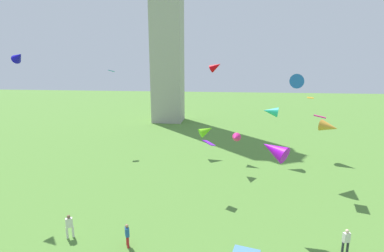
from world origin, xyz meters
name	(u,v)px	position (x,y,z in m)	size (l,w,h in m)	color
person_1	(127,234)	(-5.09, 8.89, 0.95)	(0.43, 0.50, 1.67)	red
person_2	(69,225)	(-9.57, 9.38, 1.01)	(0.54, 0.46, 1.79)	silver
person_3	(346,240)	(9.50, 9.92, 0.99)	(0.52, 0.40, 1.75)	#2D3338
kite_flying_0	(310,98)	(12.52, 31.37, 7.93)	(0.85, 0.60, 0.21)	gold
kite_flying_1	(271,111)	(6.99, 28.17, 6.52)	(2.13, 1.65, 1.44)	#25C6A2
kite_flying_2	(274,150)	(4.98, 12.69, 6.18)	(2.50, 2.32, 1.80)	#A40CD1
kite_flying_3	(300,80)	(9.28, 24.34, 10.66)	(2.51, 2.80, 1.78)	blue
kite_flying_4	(236,138)	(2.57, 23.48, 4.19)	(1.32, 1.72, 1.19)	#DC2079
kite_flying_5	(320,116)	(10.24, 19.74, 7.47)	(1.50, 1.83, 0.47)	#CD226F
kite_flying_6	(209,143)	(-0.06, 17.35, 5.21)	(1.28, 1.26, 0.54)	purple
kite_flying_7	(206,131)	(-1.11, 29.08, 3.60)	(2.46, 2.03, 1.83)	#6AD718
kite_flying_8	(18,57)	(-15.94, 14.68, 12.91)	(1.51, 1.30, 1.14)	#120BC4
kite_flying_9	(216,66)	(-0.07, 31.15, 12.00)	(2.05, 1.55, 1.63)	red
kite_flying_10	(111,71)	(-14.75, 31.26, 11.35)	(1.00, 0.77, 0.34)	blue
kite_flying_11	(329,127)	(14.49, 29.17, 4.51)	(2.70, 2.57, 1.69)	gold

